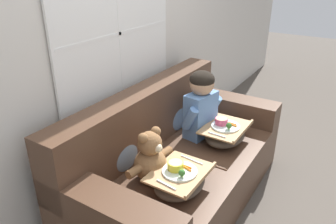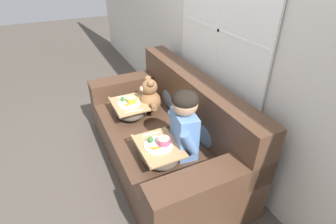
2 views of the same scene
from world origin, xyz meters
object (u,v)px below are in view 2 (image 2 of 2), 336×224
Objects in this scene: throw_pillow_behind_teddy at (171,93)px; child_figure at (184,121)px; couch at (167,136)px; lap_tray_teddy at (129,109)px; lap_tray_child at (159,152)px; teddy_bear at (149,97)px; throw_pillow_behind_child at (208,129)px.

child_figure is (0.71, -0.23, 0.15)m from throw_pillow_behind_teddy.
couch is 0.46m from lap_tray_teddy.
lap_tray_child is at bearing -34.34° from couch.
lap_tray_child is (0.72, -0.22, -0.08)m from teddy_bear.
throw_pillow_behind_child is (0.36, 0.21, 0.25)m from couch.
couch is at bearing 145.66° from lap_tray_child.
lap_tray_teddy is at bearing -145.66° from couch.
lap_tray_teddy is at bearing -179.98° from lap_tray_child.
throw_pillow_behind_teddy is 0.81× the size of lap_tray_child.
teddy_bear is at bearing -90.19° from throw_pillow_behind_teddy.
throw_pillow_behind_child is 0.83× the size of lap_tray_child.
child_figure is 0.78m from lap_tray_teddy.
throw_pillow_behind_teddy is 0.46m from lap_tray_teddy.
throw_pillow_behind_teddy is at bearing 89.81° from teddy_bear.
couch is 0.44m from teddy_bear.
throw_pillow_behind_child is at bearing 32.46° from lap_tray_teddy.
couch reaches higher than lap_tray_child.
throw_pillow_behind_child is 1.02× the size of throw_pillow_behind_teddy.
lap_tray_child is at bearing -89.99° from child_figure.
couch is 0.46m from lap_tray_child.
throw_pillow_behind_teddy reaches higher than lap_tray_teddy.
couch is 4.70× the size of lap_tray_teddy.
lap_tray_teddy is at bearing -162.78° from child_figure.
lap_tray_child is (0.00, -0.22, -0.23)m from child_figure.
lap_tray_teddy is at bearing -147.54° from throw_pillow_behind_child.
throw_pillow_behind_child is at bearing 30.50° from couch.
lap_tray_teddy is (-0.71, -0.00, -0.00)m from lap_tray_child.
throw_pillow_behind_child reaches higher than lap_tray_teddy.
throw_pillow_behind_teddy is 0.77m from child_figure.
lap_tray_teddy is at bearing -90.02° from throw_pillow_behind_teddy.
teddy_bear is (-0.72, -0.00, -0.15)m from child_figure.
lap_tray_child is at bearing 0.02° from lap_tray_teddy.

